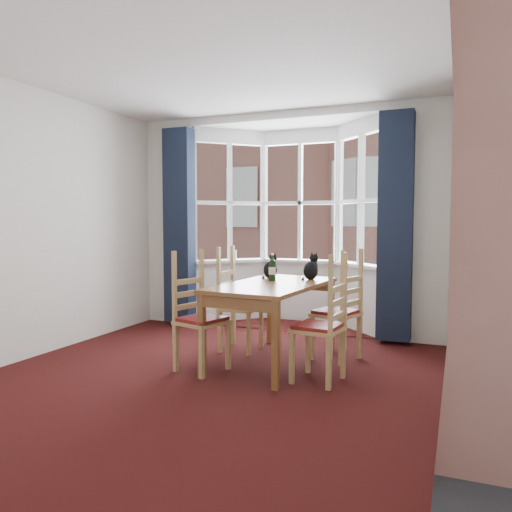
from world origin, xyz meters
The scene contains 20 objects.
floor centered at (0.00, 0.00, 0.00)m, with size 4.50×4.50×0.00m, color black.
ceiling centered at (0.00, 0.00, 2.80)m, with size 4.50×4.50×0.00m, color white.
wall_left centered at (-2.00, 0.00, 1.40)m, with size 4.50×4.50×0.00m, color silver.
wall_right centered at (2.00, 0.00, 1.40)m, with size 4.50×4.50×0.00m, color silver.
wall_back_pier_left centered at (-1.65, 2.25, 1.40)m, with size 0.70×0.12×2.80m, color silver.
wall_back_pier_right centered at (1.65, 2.25, 1.40)m, with size 0.70×0.12×2.80m, color silver.
bay_window centered at (0.00, 2.75, 1.40)m, with size 2.76×0.94×2.80m.
curtain_left centered at (-1.42, 2.07, 1.35)m, with size 0.38×0.22×2.60m, color #171F33.
curtain_right centered at (1.42, 2.07, 1.35)m, with size 0.38×0.22×2.60m, color #171F33.
dining_table centered at (0.39, 0.82, 0.71)m, with size 0.96×1.62×0.80m.
chair_left_near centered at (-0.22, 0.34, 0.47)m, with size 0.50×0.52×0.92m.
chair_left_far centered at (-0.19, 1.14, 0.47)m, with size 0.40×0.42×0.92m.
chair_right_near centered at (1.06, 0.41, 0.47)m, with size 0.45×0.46×0.92m.
chair_right_far centered at (1.04, 1.14, 0.47)m, with size 0.51×0.52×0.92m.
cat_left centered at (0.21, 1.23, 0.91)m, with size 0.16×0.21×0.28m.
cat_right centered at (0.66, 1.27, 0.91)m, with size 0.19×0.24×0.29m.
wine_bottle centered at (0.32, 1.00, 0.92)m, with size 0.07×0.07×0.28m.
candle_tall centered at (-0.84, 2.60, 0.94)m, with size 0.06×0.06×0.14m, color white.
street centered at (0.00, 32.25, -6.00)m, with size 80.00×80.00×0.00m, color #333335.
tenement_building centered at (0.00, 14.01, 1.60)m, with size 18.40×7.80×15.20m.
Camera 1 is at (2.09, -3.80, 1.42)m, focal length 35.00 mm.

